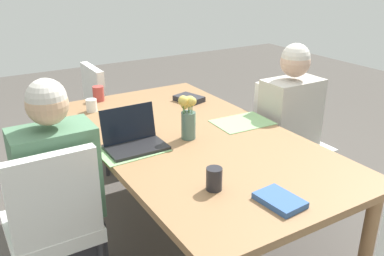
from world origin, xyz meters
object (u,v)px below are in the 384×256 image
(person_far_left_near, at_px, (288,137))
(coffee_mug_near_left, at_px, (98,94))
(coffee_mug_centre_left, at_px, (214,179))
(chair_head_left_left_far, at_px, (109,111))
(chair_far_left_near, at_px, (287,136))
(book_red_cover, at_px, (280,200))
(laptop_near_left_mid, at_px, (134,140))
(dining_table, at_px, (192,147))
(chair_near_left_mid, at_px, (53,219))
(book_blue_cover, at_px, (189,99))
(flower_vase, at_px, (188,115))
(coffee_mug_near_right, at_px, (92,105))
(person_near_left_mid, at_px, (61,204))

(person_far_left_near, height_order, coffee_mug_near_left, person_far_left_near)
(coffee_mug_centre_left, bearing_deg, chair_head_left_left_far, 174.36)
(chair_far_left_near, bearing_deg, book_red_cover, -45.32)
(laptop_near_left_mid, relative_size, coffee_mug_centre_left, 3.01)
(dining_table, relative_size, chair_far_left_near, 2.23)
(chair_near_left_mid, relative_size, coffee_mug_near_left, 8.26)
(laptop_near_left_mid, distance_m, book_red_cover, 0.90)
(chair_far_left_near, height_order, coffee_mug_centre_left, chair_far_left_near)
(chair_far_left_near, height_order, person_far_left_near, person_far_left_near)
(person_far_left_near, height_order, book_blue_cover, person_far_left_near)
(flower_vase, distance_m, coffee_mug_near_left, 0.96)
(coffee_mug_near_right, bearing_deg, coffee_mug_centre_left, 5.84)
(person_far_left_near, relative_size, coffee_mug_near_right, 14.01)
(dining_table, xyz_separation_m, person_near_left_mid, (-0.00, -0.79, -0.14))
(laptop_near_left_mid, distance_m, coffee_mug_centre_left, 0.62)
(person_far_left_near, distance_m, flower_vase, 0.93)
(book_red_cover, height_order, book_blue_cover, book_blue_cover)
(person_near_left_mid, height_order, book_blue_cover, person_near_left_mid)
(person_far_left_near, xyz_separation_m, book_red_cover, (0.86, -0.88, 0.22))
(chair_far_left_near, bearing_deg, book_blue_cover, -128.59)
(dining_table, distance_m, chair_near_left_mid, 0.87)
(person_near_left_mid, relative_size, coffee_mug_centre_left, 11.25)
(person_near_left_mid, relative_size, laptop_near_left_mid, 3.73)
(chair_near_left_mid, xyz_separation_m, book_blue_cover, (-0.64, 1.17, 0.25))
(person_near_left_mid, height_order, flower_vase, person_near_left_mid)
(laptop_near_left_mid, bearing_deg, flower_vase, 81.61)
(person_far_left_near, distance_m, chair_near_left_mid, 1.68)
(laptop_near_left_mid, bearing_deg, coffee_mug_near_left, 172.86)
(person_far_left_near, bearing_deg, dining_table, -87.32)
(laptop_near_left_mid, height_order, coffee_mug_near_right, laptop_near_left_mid)
(person_near_left_mid, distance_m, book_blue_cover, 1.26)
(chair_head_left_left_far, xyz_separation_m, coffee_mug_centre_left, (1.88, -0.19, 0.29))
(laptop_near_left_mid, bearing_deg, chair_near_left_mid, -78.50)
(chair_head_left_left_far, xyz_separation_m, coffee_mug_near_left, (0.38, -0.20, 0.29))
(book_red_cover, bearing_deg, person_near_left_mid, -142.78)
(chair_far_left_near, height_order, book_blue_cover, chair_far_left_near)
(chair_near_left_mid, bearing_deg, person_far_left_near, 93.72)
(person_far_left_near, relative_size, coffee_mug_near_left, 10.96)
(person_near_left_mid, xyz_separation_m, laptop_near_left_mid, (-0.03, 0.43, 0.25))
(chair_head_left_left_far, distance_m, coffee_mug_near_left, 0.52)
(chair_near_left_mid, bearing_deg, book_blue_cover, 118.58)
(person_near_left_mid, height_order, chair_head_left_left_far, person_near_left_mid)
(chair_far_left_near, distance_m, chair_near_left_mid, 1.75)
(dining_table, distance_m, book_blue_cover, 0.65)
(person_near_left_mid, distance_m, chair_head_left_left_far, 1.50)
(chair_far_left_near, height_order, flower_vase, flower_vase)
(chair_near_left_mid, xyz_separation_m, book_red_cover, (0.75, 0.80, 0.25))
(flower_vase, relative_size, book_blue_cover, 1.33)
(chair_far_left_near, relative_size, coffee_mug_centre_left, 8.47)
(chair_far_left_near, bearing_deg, person_far_left_near, -38.76)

